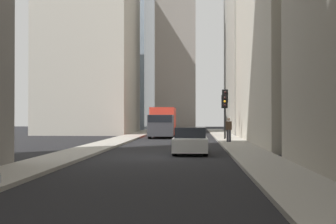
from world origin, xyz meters
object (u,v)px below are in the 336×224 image
Objects in this scene: sedan_white at (190,141)px; traffic_light_far_junction at (225,107)px; delivery_truck at (163,122)px; pedestrian at (229,129)px; traffic_light_midblock at (225,102)px; discarded_bottle at (0,179)px.

traffic_light_far_junction reaches higher than sedan_white.
delivery_truck is 10.73m from pedestrian.
traffic_light_midblock is (15.09, -2.86, 2.56)m from sedan_white.
discarded_bottle is at bearing 163.38° from traffic_light_midblock.
traffic_light_midblock is 1.16× the size of traffic_light_far_junction.
delivery_truck reaches higher than pedestrian.
delivery_truck is at bearing 30.91° from pedestrian.
pedestrian is at bearing 178.59° from traffic_light_midblock.
sedan_white is 13.67m from traffic_light_far_junction.
sedan_white is 2.45× the size of pedestrian.
sedan_white is 15.57m from traffic_light_midblock.
discarded_bottle is at bearing 175.52° from delivery_truck.
discarded_bottle is at bearing 162.56° from traffic_light_far_junction.
delivery_truck is at bearing 60.82° from traffic_light_midblock.
pedestrian is 22.23m from discarded_bottle.
delivery_truck is 6.71m from traffic_light_midblock.
delivery_truck is 18.48m from sedan_white.
delivery_truck is at bearing -4.48° from discarded_bottle.
discarded_bottle is (-26.82, 8.00, -2.97)m from traffic_light_midblock.
sedan_white is 15.93× the size of discarded_bottle.
pedestrian is (9.05, -2.71, 0.44)m from sedan_white.
discarded_bottle is (-24.97, 7.84, -2.55)m from traffic_light_far_junction.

